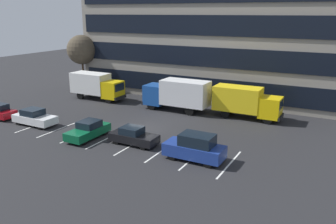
{
  "coord_description": "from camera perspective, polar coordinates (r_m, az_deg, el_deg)",
  "views": [
    {
      "loc": [
        16.93,
        -27.02,
        10.68
      ],
      "look_at": [
        1.63,
        1.55,
        1.4
      ],
      "focal_mm": 37.5,
      "sensor_mm": 36.0,
      "label": 1
    }
  ],
  "objects": [
    {
      "name": "sedan_white",
      "position": [
        36.62,
        -20.89,
        -0.83
      ],
      "size": [
        4.43,
        1.85,
        1.59
      ],
      "color": "white",
      "rests_on": "ground_plane"
    },
    {
      "name": "sedan_forest",
      "position": [
        31.45,
        -12.83,
        -2.89
      ],
      "size": [
        1.79,
        4.29,
        1.54
      ],
      "color": "#0C5933",
      "rests_on": "ground_plane"
    },
    {
      "name": "ground_plane",
      "position": [
        33.63,
        -3.7,
        -2.57
      ],
      "size": [
        120.0,
        120.0,
        0.0
      ],
      "primitive_type": "plane",
      "color": "#262628"
    },
    {
      "name": "lot_markings",
      "position": [
        30.34,
        -7.91,
        -4.78
      ],
      "size": [
        19.74,
        5.4,
        0.01
      ],
      "color": "silver",
      "rests_on": "ground_plane"
    },
    {
      "name": "suv_navy",
      "position": [
        26.21,
        4.42,
        -5.78
      ],
      "size": [
        4.51,
        1.91,
        2.04
      ],
      "color": "navy",
      "rests_on": "ground_plane"
    },
    {
      "name": "box_truck_yellow",
      "position": [
        45.03,
        -11.59,
        4.34
      ],
      "size": [
        7.07,
        2.34,
        3.28
      ],
      "color": "yellow",
      "rests_on": "ground_plane"
    },
    {
      "name": "box_truck_yellow_all",
      "position": [
        36.98,
        12.53,
        1.74
      ],
      "size": [
        6.99,
        2.31,
        3.24
      ],
      "color": "yellow",
      "rests_on": "ground_plane"
    },
    {
      "name": "office_building",
      "position": [
        48.18,
        7.68,
        11.7
      ],
      "size": [
        34.03,
        13.36,
        14.4
      ],
      "color": "gray",
      "rests_on": "ground_plane"
    },
    {
      "name": "box_truck_blue",
      "position": [
        38.86,
        1.53,
        3.02
      ],
      "size": [
        7.55,
        2.5,
        3.5
      ],
      "color": "#194799",
      "rests_on": "ground_plane"
    },
    {
      "name": "bare_tree",
      "position": [
        51.07,
        -13.86,
        9.8
      ],
      "size": [
        4.07,
        4.07,
        7.63
      ],
      "color": "#473323",
      "rests_on": "ground_plane"
    },
    {
      "name": "sedan_black",
      "position": [
        29.44,
        -5.63,
        -3.92
      ],
      "size": [
        4.11,
        1.72,
        1.47
      ],
      "color": "black",
      "rests_on": "ground_plane"
    }
  ]
}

